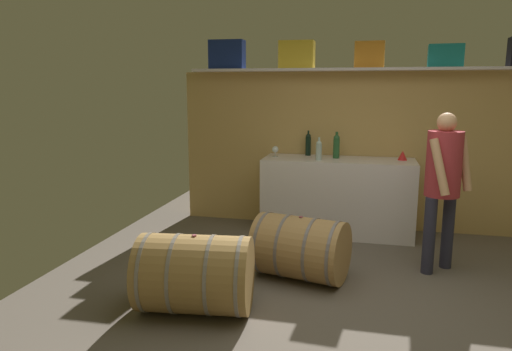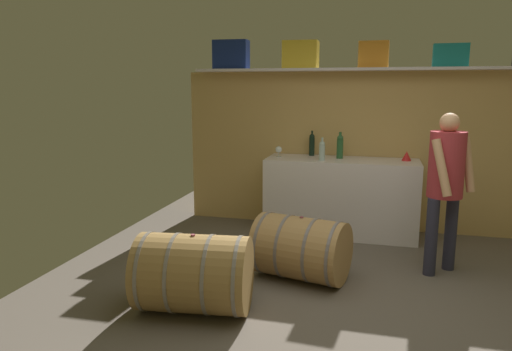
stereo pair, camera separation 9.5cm
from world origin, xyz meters
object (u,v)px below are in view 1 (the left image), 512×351
toolcase_yellow (297,55)px  toolcase_orange (370,55)px  wine_glass (275,150)px  toolcase_teal (445,56)px  red_funnel (403,155)px  wine_barrel_near (300,248)px  work_cabinet (337,197)px  wine_bottle_green (336,146)px  winemaker_pouring (443,176)px  wine_bottle_clear (319,150)px  wine_barrel_far (195,274)px  wine_bottle_dark (308,144)px  toolcase_navy (227,55)px

toolcase_yellow → toolcase_orange: size_ratio=1.23×
wine_glass → toolcase_teal: bearing=6.2°
red_funnel → wine_barrel_near: bearing=-121.9°
toolcase_orange → wine_glass: bearing=-166.0°
work_cabinet → wine_bottle_green: size_ratio=5.63×
toolcase_yellow → toolcase_orange: 0.86m
work_cabinet → wine_barrel_near: work_cabinet is taller
toolcase_teal → winemaker_pouring: bearing=-91.1°
toolcase_teal → wine_glass: bearing=-169.8°
wine_bottle_clear → work_cabinet: bearing=30.8°
wine_glass → toolcase_orange: bearing=10.9°
work_cabinet → wine_bottle_clear: bearing=-149.2°
work_cabinet → winemaker_pouring: 1.51m
wine_barrel_far → winemaker_pouring: bearing=27.2°
wine_bottle_clear → wine_barrel_far: bearing=-108.4°
toolcase_teal → wine_barrel_far: size_ratio=0.40×
toolcase_orange → wine_bottle_clear: (-0.53, -0.35, -1.10)m
wine_bottle_dark → wine_barrel_near: wine_bottle_dark is taller
work_cabinet → wine_bottle_dark: bearing=151.5°
winemaker_pouring → toolcase_navy: bearing=-71.1°
toolcase_yellow → wine_glass: size_ratio=3.19×
wine_barrel_far → work_cabinet: bearing=60.8°
toolcase_navy → wine_barrel_near: bearing=-56.6°
toolcase_orange → red_funnel: size_ratio=3.07×
wine_barrel_far → wine_bottle_green: bearing=62.1°
toolcase_navy → wine_bottle_clear: (1.22, -0.35, -1.13)m
toolcase_navy → toolcase_teal: toolcase_navy is taller
red_funnel → wine_barrel_far: (-1.70, -2.43, -0.66)m
toolcase_teal → toolcase_yellow: bearing=-176.0°
wine_bottle_clear → winemaker_pouring: winemaker_pouring is taller
toolcase_teal → toolcase_navy: bearing=-176.0°
toolcase_teal → winemaker_pouring: 1.68m
wine_barrel_near → wine_barrel_far: size_ratio=0.99×
work_cabinet → wine_bottle_clear: (-0.23, -0.13, 0.58)m
wine_barrel_near → wine_barrel_far: bearing=-116.6°
wine_bottle_dark → red_funnel: bearing=-6.2°
work_cabinet → wine_barrel_near: size_ratio=1.92×
toolcase_navy → work_cabinet: toolcase_navy is taller
red_funnel → wine_barrel_near: 1.97m
toolcase_teal → toolcase_orange: bearing=-176.0°
red_funnel → winemaker_pouring: size_ratio=0.07×
wine_bottle_dark → wine_barrel_far: bearing=-102.5°
toolcase_teal → wine_bottle_clear: (-1.38, -0.35, -1.08)m
winemaker_pouring → wine_bottle_clear: bearing=-79.0°
wine_bottle_clear → winemaker_pouring: 1.53m
winemaker_pouring → wine_bottle_dark: bearing=-85.0°
wine_bottle_dark → red_funnel: size_ratio=2.83×
wine_bottle_green → wine_barrel_far: wine_bottle_green is taller
toolcase_teal → red_funnel: bearing=-158.6°
toolcase_navy → toolcase_yellow: size_ratio=1.04×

